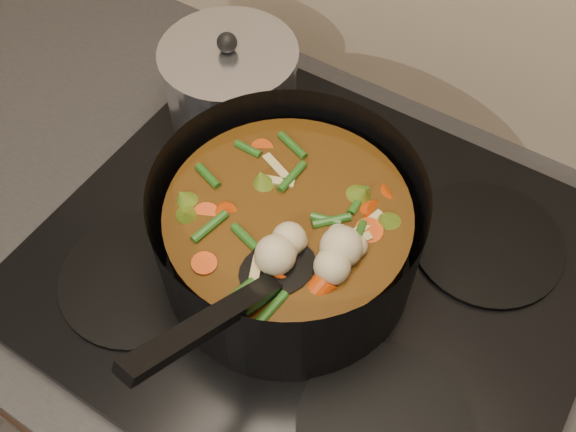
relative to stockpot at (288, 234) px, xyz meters
The scene contains 4 objects.
counter 0.54m from the stockpot, 42.65° to the left, with size 2.64×0.64×0.91m.
stovetop 0.08m from the stockpot, 42.65° to the left, with size 0.62×0.54×0.03m.
stockpot is the anchor object (origin of this frame).
saucepan 0.25m from the stockpot, 139.87° to the left, with size 0.18×0.18×0.14m.
Camera 1 is at (0.18, 1.58, 1.58)m, focal length 40.00 mm.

